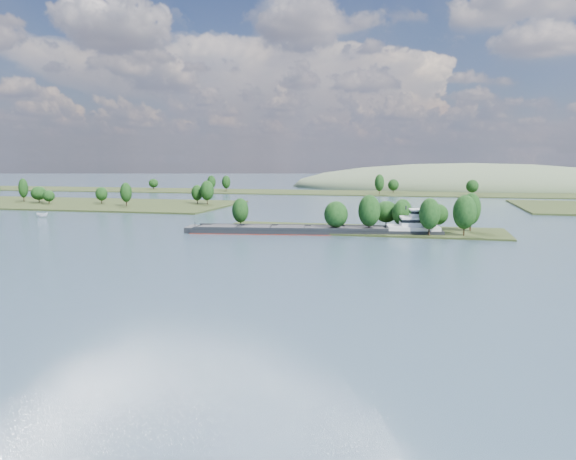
# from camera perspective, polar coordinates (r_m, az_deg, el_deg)

# --- Properties ---
(ground) EXTENTS (1800.00, 1800.00, 0.00)m
(ground) POSITION_cam_1_polar(r_m,az_deg,el_deg) (142.08, 4.64, -3.06)
(ground) COLOR #34495B
(ground) RESTS_ON ground
(tree_island) EXTENTS (100.00, 30.33, 14.49)m
(tree_island) POSITION_cam_1_polar(r_m,az_deg,el_deg) (198.43, 9.43, 1.00)
(tree_island) COLOR #253015
(tree_island) RESTS_ON ground
(back_shoreline) EXTENTS (900.00, 60.00, 15.45)m
(back_shoreline) POSITION_cam_1_polar(r_m,az_deg,el_deg) (418.87, 11.84, 3.68)
(back_shoreline) COLOR #253015
(back_shoreline) RESTS_ON ground
(hill_west) EXTENTS (320.00, 160.00, 44.00)m
(hill_west) POSITION_cam_1_polar(r_m,az_deg,el_deg) (520.12, 17.94, 4.07)
(hill_west) COLOR #4C5D40
(hill_west) RESTS_ON ground
(cargo_barge) EXTENTS (88.02, 23.29, 11.83)m
(cargo_barge) POSITION_cam_1_polar(r_m,az_deg,el_deg) (192.41, 4.37, 0.08)
(cargo_barge) COLOR black
(cargo_barge) RESTS_ON ground
(motorboat) EXTENTS (6.15, 2.73, 2.31)m
(motorboat) POSITION_cam_1_polar(r_m,az_deg,el_deg) (267.38, -23.69, 1.42)
(motorboat) COLOR white
(motorboat) RESTS_ON ground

